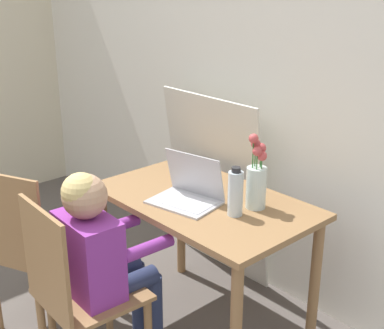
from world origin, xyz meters
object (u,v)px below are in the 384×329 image
object	(u,v)px
chair_spare	(31,249)
laptop	(189,191)
chair_occupied	(77,294)
water_bottle	(235,193)
flower_vase	(257,179)
person_seated	(100,249)

from	to	relation	value
chair_spare	laptop	size ratio (longest dim) A/B	2.56
chair_occupied	chair_spare	distance (m)	0.49
chair_occupied	water_bottle	bearing A→B (deg)	-111.55
chair_occupied	flower_vase	xyz separation A→B (m)	(0.30, 0.77, 0.40)
laptop	water_bottle	size ratio (longest dim) A/B	1.54
chair_occupied	chair_spare	bearing A→B (deg)	-1.21
chair_occupied	flower_vase	world-z (taller)	flower_vase
laptop	water_bottle	world-z (taller)	laptop
flower_vase	water_bottle	world-z (taller)	flower_vase
flower_vase	water_bottle	distance (m)	0.13
chair_occupied	laptop	bearing A→B (deg)	-91.55
person_seated	water_bottle	xyz separation A→B (m)	(0.29, 0.52, 0.20)
water_bottle	flower_vase	bearing A→B (deg)	86.26
chair_occupied	flower_vase	distance (m)	0.92
water_bottle	person_seated	bearing A→B (deg)	-118.65
chair_occupied	laptop	world-z (taller)	laptop
person_seated	flower_vase	size ratio (longest dim) A/B	2.82
flower_vase	water_bottle	bearing A→B (deg)	-93.74
chair_occupied	flower_vase	size ratio (longest dim) A/B	2.53
chair_spare	flower_vase	world-z (taller)	flower_vase
flower_vase	person_seated	bearing A→B (deg)	-114.35
flower_vase	chair_occupied	bearing A→B (deg)	-111.27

